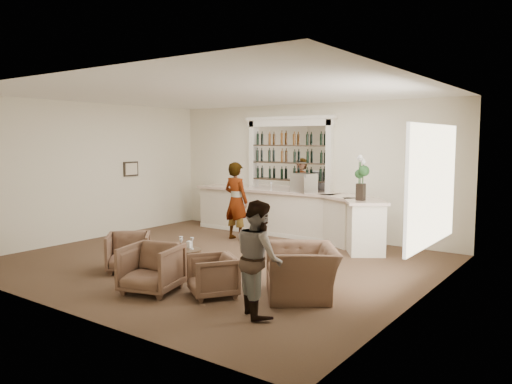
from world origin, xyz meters
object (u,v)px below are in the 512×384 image
(sommelier, at_px, (236,201))
(flower_vase, at_px, (361,175))
(armchair_left, at_px, (128,252))
(espresso_machine, at_px, (304,183))
(armchair_center, at_px, (151,268))
(cocktail_table, at_px, (185,263))
(bar_counter, at_px, (291,214))
(armchair_right, at_px, (213,276))
(guest, at_px, (259,258))
(armchair_far, at_px, (302,272))

(sommelier, distance_m, flower_vase, 3.17)
(armchair_left, height_order, espresso_machine, espresso_machine)
(armchair_center, distance_m, flower_vase, 4.87)
(cocktail_table, relative_size, flower_vase, 0.60)
(armchair_left, bearing_deg, bar_counter, 36.45)
(armchair_right, bearing_deg, armchair_left, -150.74)
(guest, bearing_deg, cocktail_table, 16.53)
(armchair_left, bearing_deg, sommelier, 48.84)
(guest, bearing_deg, espresso_machine, -30.04)
(bar_counter, bearing_deg, flower_vase, -18.22)
(armchair_center, bearing_deg, sommelier, 93.88)
(guest, bearing_deg, bar_counter, -26.66)
(espresso_machine, bearing_deg, armchair_center, -68.29)
(guest, bearing_deg, armchair_far, -58.09)
(sommelier, bearing_deg, armchair_right, 128.07)
(bar_counter, distance_m, armchair_center, 5.18)
(bar_counter, distance_m, espresso_machine, 0.88)
(armchair_far, height_order, flower_vase, flower_vase)
(espresso_machine, xyz_separation_m, flower_vase, (1.78, -0.70, 0.30))
(cocktail_table, distance_m, armchair_center, 0.96)
(armchair_center, xyz_separation_m, flower_vase, (1.55, 4.44, 1.29))
(sommelier, distance_m, espresso_machine, 1.70)
(sommelier, relative_size, armchair_left, 2.42)
(guest, height_order, armchair_right, guest)
(armchair_left, height_order, armchair_far, armchair_far)
(bar_counter, distance_m, guest, 5.58)
(bar_counter, height_order, cocktail_table, bar_counter)
(cocktail_table, bearing_deg, espresso_machine, 90.73)
(sommelier, xyz_separation_m, armchair_far, (3.55, -2.90, -0.55))
(armchair_far, bearing_deg, bar_counter, 176.56)
(espresso_machine, distance_m, flower_vase, 1.94)
(armchair_far, distance_m, espresso_machine, 4.63)
(bar_counter, distance_m, sommelier, 1.43)
(armchair_far, bearing_deg, cocktail_table, -120.08)
(flower_vase, bearing_deg, bar_counter, 161.78)
(armchair_left, xyz_separation_m, armchair_center, (1.33, -0.65, 0.03))
(armchair_left, xyz_separation_m, espresso_machine, (1.10, 4.48, 1.02))
(flower_vase, bearing_deg, armchair_right, -99.05)
(guest, relative_size, armchair_left, 2.05)
(guest, xyz_separation_m, armchair_right, (-1.04, 0.24, -0.48))
(armchair_left, relative_size, flower_vase, 0.82)
(sommelier, bearing_deg, armchair_far, 145.51)
(cocktail_table, distance_m, espresso_machine, 4.34)
(flower_vase, bearing_deg, armchair_far, -81.52)
(armchair_right, height_order, flower_vase, flower_vase)
(sommelier, distance_m, armchair_center, 4.42)
(cocktail_table, bearing_deg, armchair_center, -79.58)
(bar_counter, bearing_deg, cocktail_table, -84.33)
(armchair_center, height_order, espresso_machine, espresso_machine)
(armchair_far, relative_size, espresso_machine, 2.28)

